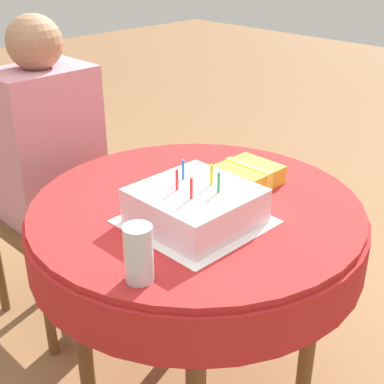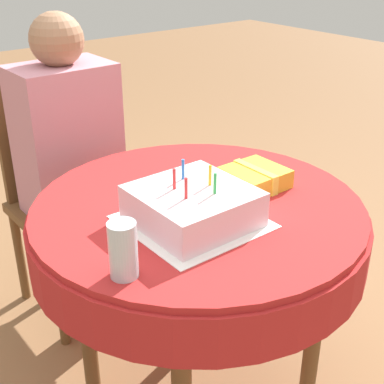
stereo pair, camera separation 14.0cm
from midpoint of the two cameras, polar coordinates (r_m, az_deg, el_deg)
dining_table at (r=1.51m, az=-2.23°, el=-4.36°), size 0.93×0.93×0.73m
chair at (r=2.13m, az=-17.40°, el=-0.30°), size 0.42×0.42×0.94m
person at (r=1.97m, az=-16.75°, el=3.94°), size 0.35×0.34×1.17m
napkin at (r=1.37m, az=-2.56°, el=-3.23°), size 0.32×0.32×0.00m
birthday_cake at (r=1.35m, az=-2.60°, el=-1.51°), size 0.27×0.27×0.14m
drinking_glass at (r=1.13m, az=-9.28°, el=-6.62°), size 0.06×0.06×0.13m
gift_box at (r=1.57m, az=3.49°, el=1.80°), size 0.16×0.16×0.06m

